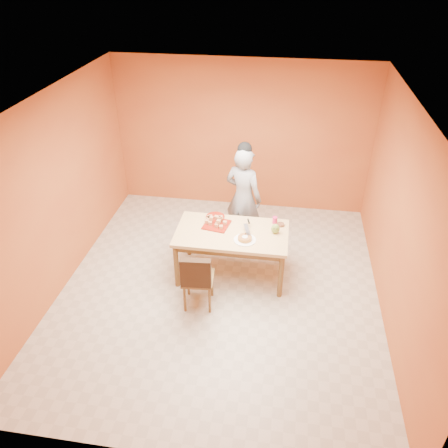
# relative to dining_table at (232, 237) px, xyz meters

# --- Properties ---
(floor) EXTENTS (5.00, 5.00, 0.00)m
(floor) POSITION_rel_dining_table_xyz_m (-0.12, -0.37, -0.67)
(floor) COLOR beige
(floor) RESTS_ON ground
(ceiling) EXTENTS (5.00, 5.00, 0.00)m
(ceiling) POSITION_rel_dining_table_xyz_m (-0.12, -0.37, 2.03)
(ceiling) COLOR silver
(ceiling) RESTS_ON wall_back
(wall_back) EXTENTS (4.50, 0.00, 4.50)m
(wall_back) POSITION_rel_dining_table_xyz_m (-0.12, 2.13, 0.68)
(wall_back) COLOR #BC622B
(wall_back) RESTS_ON floor
(wall_left) EXTENTS (0.00, 5.00, 5.00)m
(wall_left) POSITION_rel_dining_table_xyz_m (-2.37, -0.37, 0.68)
(wall_left) COLOR #BC622B
(wall_left) RESTS_ON floor
(wall_right) EXTENTS (0.00, 5.00, 5.00)m
(wall_right) POSITION_rel_dining_table_xyz_m (2.13, -0.37, 0.68)
(wall_right) COLOR #BC622B
(wall_right) RESTS_ON floor
(dining_table) EXTENTS (1.60, 0.90, 0.76)m
(dining_table) POSITION_rel_dining_table_xyz_m (0.00, 0.00, 0.00)
(dining_table) COLOR tan
(dining_table) RESTS_ON floor
(dining_chair) EXTENTS (0.45, 0.51, 0.91)m
(dining_chair) POSITION_rel_dining_table_xyz_m (-0.36, -0.73, -0.20)
(dining_chair) COLOR brown
(dining_chair) RESTS_ON floor
(pastry_pile) EXTENTS (0.31, 0.31, 0.10)m
(pastry_pile) POSITION_rel_dining_table_xyz_m (-0.24, 0.14, 0.17)
(pastry_pile) COLOR tan
(pastry_pile) RESTS_ON pastry_platter
(person) EXTENTS (0.73, 0.62, 1.70)m
(person) POSITION_rel_dining_table_xyz_m (0.07, 0.84, 0.18)
(person) COLOR gray
(person) RESTS_ON floor
(pastry_platter) EXTENTS (0.41, 0.41, 0.02)m
(pastry_platter) POSITION_rel_dining_table_xyz_m (-0.24, 0.14, 0.10)
(pastry_platter) COLOR maroon
(pastry_platter) RESTS_ON dining_table
(red_dinner_plate) EXTENTS (0.36, 0.36, 0.02)m
(red_dinner_plate) POSITION_rel_dining_table_xyz_m (-0.30, 0.35, 0.10)
(red_dinner_plate) COLOR maroon
(red_dinner_plate) RESTS_ON dining_table
(white_cake_plate) EXTENTS (0.32, 0.32, 0.01)m
(white_cake_plate) POSITION_rel_dining_table_xyz_m (0.21, -0.18, 0.10)
(white_cake_plate) COLOR white
(white_cake_plate) RESTS_ON dining_table
(sponge_cake) EXTENTS (0.24, 0.24, 0.04)m
(sponge_cake) POSITION_rel_dining_table_xyz_m (0.21, -0.18, 0.13)
(sponge_cake) COLOR #F29C3E
(sponge_cake) RESTS_ON white_cake_plate
(cake_server) EXTENTS (0.13, 0.30, 0.01)m
(cake_server) POSITION_rel_dining_table_xyz_m (0.22, 0.00, 0.16)
(cake_server) COLOR silver
(cake_server) RESTS_ON sponge_cake
(egg_ornament) EXTENTS (0.14, 0.12, 0.15)m
(egg_ornament) POSITION_rel_dining_table_xyz_m (0.61, 0.06, 0.17)
(egg_ornament) COLOR olive
(egg_ornament) RESTS_ON dining_table
(magenta_glass) EXTENTS (0.09, 0.09, 0.10)m
(magenta_glass) POSITION_rel_dining_table_xyz_m (0.59, 0.32, 0.15)
(magenta_glass) COLOR #CC1E57
(magenta_glass) RESTS_ON dining_table
(checker_tin) EXTENTS (0.13, 0.13, 0.03)m
(checker_tin) POSITION_rel_dining_table_xyz_m (0.68, 0.27, 0.11)
(checker_tin) COLOR #3B1A10
(checker_tin) RESTS_ON dining_table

